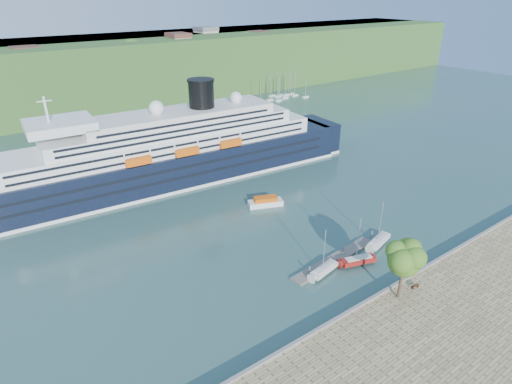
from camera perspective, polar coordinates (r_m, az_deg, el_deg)
The scene contains 11 objects.
ground at distance 68.34m, azimuth 16.63°, elevation -13.11°, with size 400.00×400.00×0.00m, color #2C4F48.
far_hillside at distance 183.05m, azimuth -22.04°, elevation 14.43°, with size 400.00×50.00×24.00m, color #315823.
quay_coping at distance 67.56m, azimuth 16.89°, elevation -12.42°, with size 220.00×0.50×0.30m, color slate.
cruise_ship at distance 99.17m, azimuth -12.78°, elevation 7.31°, with size 103.19×15.03×23.17m, color black, non-canonical shape.
park_bench at distance 69.42m, azimuth 20.44°, elevation -11.59°, with size 1.35×0.55×0.86m, color #3F2112, non-canonical shape.
promenade_tree at distance 64.07m, azimuth 19.02°, elevation -9.52°, with size 6.24×6.24×10.33m, color #325F19, non-canonical shape.
floating_pontoon at distance 74.07m, azimuth 10.42°, elevation -8.83°, with size 18.85×2.30×0.42m, color #68635C, non-canonical shape.
sailboat_white_near at distance 68.58m, azimuth 9.26°, elevation -8.01°, with size 6.16×1.71×7.95m, color silver, non-canonical shape.
sailboat_red at distance 71.70m, azimuth 13.75°, elevation -6.60°, with size 6.55×1.82×8.46m, color maroon, non-canonical shape.
sailboat_white_far at distance 77.91m, azimuth 16.36°, elevation -4.14°, with size 6.63×1.84×8.57m, color silver, non-canonical shape.
tender_launch at distance 89.93m, azimuth 1.27°, elevation -1.25°, with size 7.33×2.51×2.02m, color #D7540C, non-canonical shape.
Camera 1 is at (-45.43, -29.87, 41.40)m, focal length 30.00 mm.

